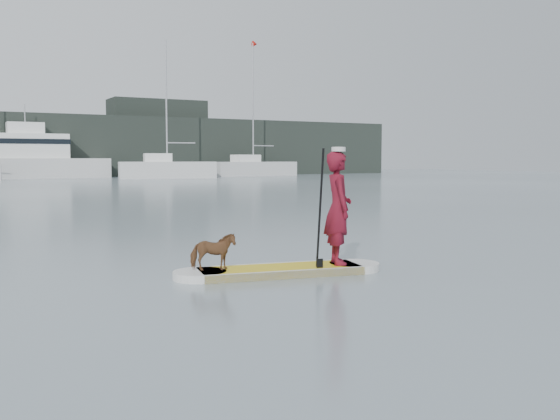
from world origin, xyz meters
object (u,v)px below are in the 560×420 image
sailboat_e (166,168)px  motor_yacht_a (40,158)px  paddler (338,208)px  paddleboard (280,271)px  sailboat_f (253,167)px  dog (213,252)px

sailboat_e → motor_yacht_a: sailboat_e is taller
paddler → sailboat_e: bearing=4.9°
paddleboard → sailboat_e: sailboat_e is taller
sailboat_e → motor_yacht_a: (-10.02, 5.55, 0.97)m
motor_yacht_a → sailboat_f: bearing=-6.6°
paddleboard → sailboat_e: bearing=85.0°
sailboat_f → motor_yacht_a: (-20.18, 2.55, 0.93)m
paddler → dog: paddler is taller
sailboat_e → sailboat_f: sailboat_f is taller
paddleboard → sailboat_f: 54.55m
dog → sailboat_e: 48.18m
paddleboard → motor_yacht_a: 51.84m
motor_yacht_a → paddler: bearing=-92.3°
dog → motor_yacht_a: 51.70m
paddleboard → dog: size_ratio=4.87×
paddler → dog: (-1.97, 0.40, -0.61)m
paddleboard → sailboat_e: (13.53, 46.14, 0.83)m
paddleboard → sailboat_f: bearing=75.6°
dog → motor_yacht_a: size_ratio=0.06×
sailboat_e → paddleboard: bearing=-94.7°
paddler → dog: 2.10m
motor_yacht_a → dog: bearing=-94.5°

